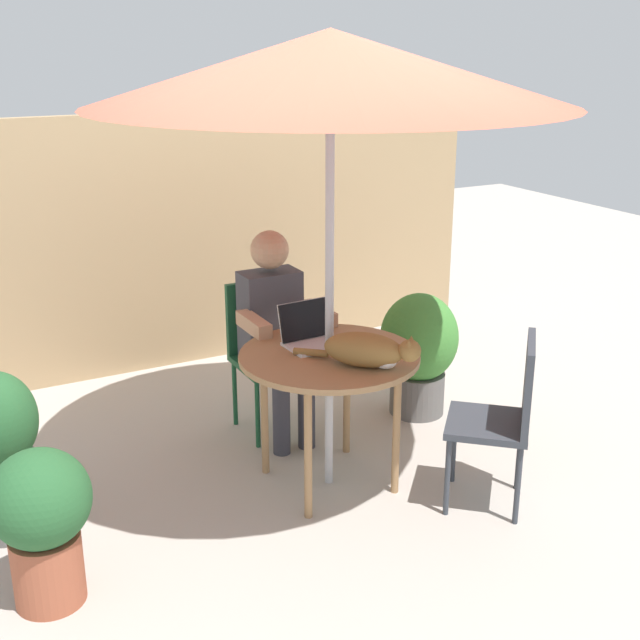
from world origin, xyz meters
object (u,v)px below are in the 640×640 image
patio_umbrella (330,68)px  potted_plant_near_fence (0,449)px  patio_table (329,366)px  laptop (310,332)px  chair_occupied (265,344)px  person_seated (276,325)px  cat (369,350)px  potted_plant_by_chair (42,518)px  chair_empty (506,409)px  potted_plant_corner (419,348)px

patio_umbrella → potted_plant_near_fence: bearing=168.1°
patio_table → laptop: size_ratio=2.97×
patio_umbrella → chair_occupied: size_ratio=2.57×
person_seated → cat: 0.90m
potted_plant_near_fence → laptop: bearing=-5.7°
laptop → potted_plant_near_fence: laptop is taller
patio_umbrella → potted_plant_near_fence: size_ratio=2.82×
patio_umbrella → chair_occupied: (0.00, 0.80, -1.61)m
chair_occupied → cat: size_ratio=1.73×
patio_umbrella → laptop: patio_umbrella is taller
person_seated → potted_plant_by_chair: (-1.52, -0.95, -0.30)m
patio_umbrella → laptop: (-0.02, 0.18, -1.33)m
potted_plant_near_fence → potted_plant_by_chair: potted_plant_near_fence is taller
chair_occupied → cat: (0.09, -1.04, 0.29)m
potted_plant_by_chair → chair_empty: bearing=-7.6°
laptop → cat: bearing=-76.4°
cat → potted_plant_by_chair: bearing=-177.5°
potted_plant_corner → potted_plant_by_chair: bearing=-161.3°
patio_umbrella → chair_empty: bearing=-42.1°
chair_occupied → laptop: size_ratio=2.87×
patio_umbrella → potted_plant_corner: patio_umbrella is taller
patio_umbrella → potted_plant_corner: bearing=29.1°
chair_occupied → potted_plant_near_fence: bearing=-163.6°
cat → potted_plant_near_fence: (-1.67, 0.58, -0.39)m
chair_empty → potted_plant_near_fence: (-2.25, 0.94, -0.09)m
person_seated → chair_occupied: bearing=90.0°
patio_table → potted_plant_corner: bearing=29.1°
potted_plant_by_chair → chair_occupied: bearing=36.3°
chair_occupied → chair_empty: (0.67, -1.40, 0.00)m
patio_umbrella → person_seated: patio_umbrella is taller
chair_empty → laptop: laptop is taller
chair_occupied → cat: bearing=-85.3°
patio_table → laptop: bearing=95.2°
patio_umbrella → cat: 1.34m
patio_table → potted_plant_near_fence: 1.64m
patio_umbrella → chair_empty: size_ratio=2.57×
chair_occupied → potted_plant_near_fence: 1.65m
chair_empty → potted_plant_near_fence: chair_empty is taller
cat → patio_umbrella: bearing=109.4°
laptop → person_seated: bearing=88.0°
chair_occupied → potted_plant_corner: (0.92, -0.29, -0.10)m
person_seated → potted_plant_near_fence: person_seated is taller
chair_empty → laptop: size_ratio=2.87×
patio_table → patio_umbrella: 1.46m
person_seated → laptop: size_ratio=3.96×
potted_plant_near_fence → potted_plant_corner: (2.50, 0.17, -0.00)m
patio_umbrella → potted_plant_near_fence: 2.35m
laptop → cat: laptop is taller
potted_plant_near_fence → chair_occupied: bearing=16.4°
potted_plant_by_chair → patio_table: bearing=11.6°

